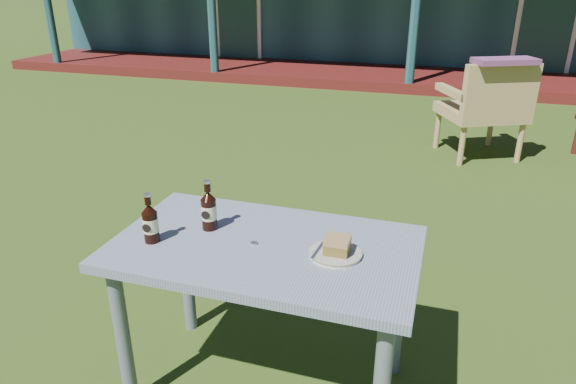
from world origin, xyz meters
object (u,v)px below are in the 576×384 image
(cafe_table, at_px, (265,266))
(cola_bottle_near, at_px, (209,210))
(armchair_left, at_px, (487,105))
(cake_slice, at_px, (337,245))
(plate, at_px, (335,253))
(cola_bottle_far, at_px, (150,223))

(cafe_table, distance_m, cola_bottle_near, 0.33)
(cola_bottle_near, relative_size, armchair_left, 0.22)
(cake_slice, bearing_deg, cola_bottle_near, 174.13)
(cola_bottle_near, bearing_deg, cake_slice, -5.87)
(cafe_table, xyz_separation_m, plate, (0.28, -0.00, 0.11))
(cola_bottle_near, bearing_deg, cola_bottle_far, -134.99)
(cola_bottle_far, distance_m, armchair_left, 3.94)
(plate, xyz_separation_m, armchair_left, (0.69, 3.56, -0.19))
(armchair_left, bearing_deg, cola_bottle_far, -110.96)
(cola_bottle_near, xyz_separation_m, cola_bottle_far, (-0.17, -0.17, -0.00))
(cake_slice, bearing_deg, cafe_table, 179.49)
(cake_slice, xyz_separation_m, cola_bottle_near, (-0.55, 0.06, 0.04))
(cafe_table, height_order, cake_slice, cake_slice)
(plate, height_order, cake_slice, cake_slice)
(armchair_left, bearing_deg, plate, -100.98)
(cola_bottle_far, bearing_deg, cola_bottle_near, 45.01)
(cafe_table, xyz_separation_m, cola_bottle_near, (-0.26, 0.05, 0.19))
(cafe_table, bearing_deg, cake_slice, -0.51)
(cafe_table, bearing_deg, armchair_left, 74.69)
(plate, distance_m, armchair_left, 3.63)
(cake_slice, bearing_deg, armchair_left, 79.13)
(cafe_table, distance_m, cake_slice, 0.33)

